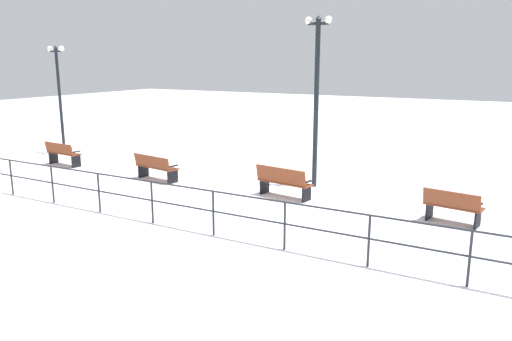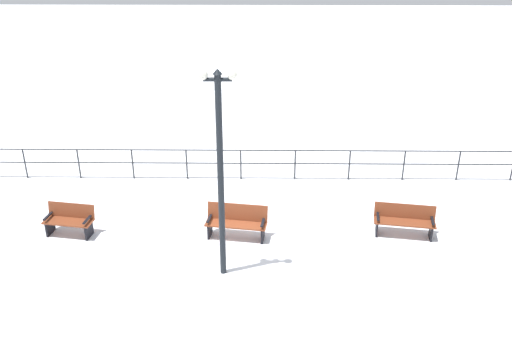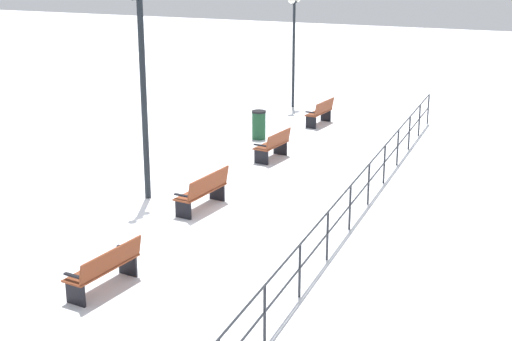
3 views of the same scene
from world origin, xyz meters
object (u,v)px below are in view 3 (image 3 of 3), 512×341
Objects in this scene: bench_second at (273,145)px; lamppost_middle at (143,76)px; bench_fourth at (105,268)px; lamppost_near at (294,25)px; bench_third at (203,191)px; bench_nearest at (321,112)px; trash_bin at (259,125)px.

lamppost_middle reaches higher than bench_second.
bench_fourth is 16.71m from lamppost_near.
lamppost_near is at bearing -90.00° from lamppost_middle.
bench_third reaches higher than bench_second.
bench_fourth is at bearing 98.34° from bench_nearest.
lamppost_near is at bearing -44.47° from bench_nearest.
bench_fourth is at bearing 100.20° from bench_third.
bench_fourth is at bearing 110.59° from lamppost_middle.
trash_bin reaches higher than bench_second.
lamppost_middle is (1.69, -0.26, 2.63)m from bench_third.
bench_third is at bearing 97.76° from bench_second.
bench_second is 9.31m from bench_fourth.
lamppost_middle reaches higher than trash_bin.
trash_bin is at bearing -74.48° from bench_fourth.
bench_second is 5.44m from lamppost_middle.
bench_nearest is 4.06m from lamppost_near.
bench_second and bench_fourth have the same top height.
bench_second is 7.78m from lamppost_near.
lamppost_near is at bearing -73.61° from bench_third.
bench_fourth is 0.33× the size of lamppost_middle.
trash_bin is at bearing -94.52° from lamppost_middle.
bench_fourth is at bearing 99.32° from bench_second.
bench_third is 12.15m from lamppost_near.
lamppost_middle reaches higher than bench_third.
bench_nearest is at bearing -82.73° from bench_third.
bench_third is 0.33× the size of lamppost_middle.
bench_second is (0.06, 4.66, -0.02)m from bench_nearest.
bench_nearest is at bearing -117.32° from trash_bin.
bench_fourth is (-0.07, 9.31, 0.02)m from bench_second.
bench_second is 1.52× the size of trash_bin.
bench_third is at bearing 171.08° from lamppost_middle.
lamppost_near is at bearing -74.73° from bench_fourth.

